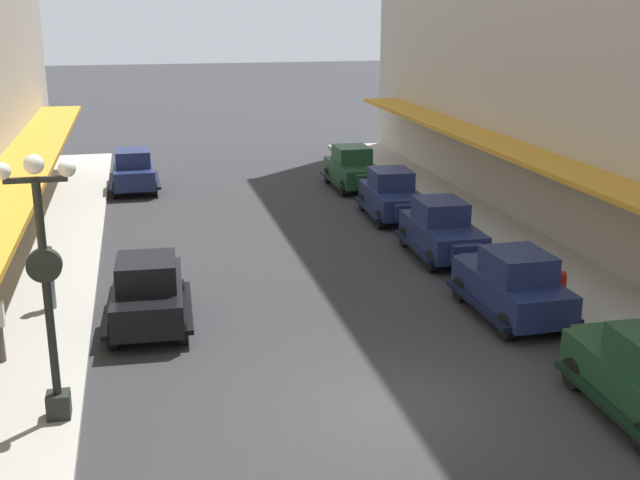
{
  "coord_description": "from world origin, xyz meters",
  "views": [
    {
      "loc": [
        -4.57,
        -13.87,
        7.84
      ],
      "look_at": [
        0.0,
        6.0,
        1.8
      ],
      "focal_mm": 44.7,
      "sensor_mm": 36.0,
      "label": 1
    }
  ],
  "objects_px": {
    "parked_car_2": "(442,229)",
    "parked_car_3": "(353,167)",
    "lamp_post_with_clock": "(46,279)",
    "parked_car_1": "(513,283)",
    "pedestrian_0": "(49,277)",
    "parked_car_6": "(148,290)",
    "fire_hydrant": "(562,285)",
    "parked_car_0": "(392,194)",
    "parked_car_5": "(134,169)"
  },
  "relations": [
    {
      "from": "parked_car_6",
      "to": "lamp_post_with_clock",
      "type": "bearing_deg",
      "value": -111.31
    },
    {
      "from": "parked_car_1",
      "to": "parked_car_5",
      "type": "height_order",
      "value": "same"
    },
    {
      "from": "fire_hydrant",
      "to": "parked_car_0",
      "type": "bearing_deg",
      "value": 99.52
    },
    {
      "from": "parked_car_0",
      "to": "parked_car_3",
      "type": "distance_m",
      "value": 5.3
    },
    {
      "from": "parked_car_3",
      "to": "pedestrian_0",
      "type": "relative_size",
      "value": 2.56
    },
    {
      "from": "parked_car_5",
      "to": "lamp_post_with_clock",
      "type": "xyz_separation_m",
      "value": [
        -1.55,
        -20.42,
        2.04
      ]
    },
    {
      "from": "parked_car_3",
      "to": "parked_car_5",
      "type": "height_order",
      "value": "same"
    },
    {
      "from": "parked_car_2",
      "to": "parked_car_5",
      "type": "height_order",
      "value": "same"
    },
    {
      "from": "lamp_post_with_clock",
      "to": "fire_hydrant",
      "type": "height_order",
      "value": "lamp_post_with_clock"
    },
    {
      "from": "parked_car_1",
      "to": "pedestrian_0",
      "type": "xyz_separation_m",
      "value": [
        -11.7,
        2.95,
        0.07
      ]
    },
    {
      "from": "parked_car_0",
      "to": "parked_car_5",
      "type": "xyz_separation_m",
      "value": [
        -9.55,
        6.97,
        0.0
      ]
    },
    {
      "from": "lamp_post_with_clock",
      "to": "pedestrian_0",
      "type": "bearing_deg",
      "value": 96.27
    },
    {
      "from": "parked_car_0",
      "to": "parked_car_1",
      "type": "relative_size",
      "value": 1.01
    },
    {
      "from": "parked_car_0",
      "to": "parked_car_6",
      "type": "height_order",
      "value": "same"
    },
    {
      "from": "lamp_post_with_clock",
      "to": "fire_hydrant",
      "type": "xyz_separation_m",
      "value": [
        12.75,
        3.64,
        -2.42
      ]
    },
    {
      "from": "parked_car_0",
      "to": "parked_car_2",
      "type": "xyz_separation_m",
      "value": [
        0.05,
        -5.04,
        0.0
      ]
    },
    {
      "from": "parked_car_1",
      "to": "fire_hydrant",
      "type": "bearing_deg",
      "value": 16.36
    },
    {
      "from": "lamp_post_with_clock",
      "to": "pedestrian_0",
      "type": "relative_size",
      "value": 3.09
    },
    {
      "from": "parked_car_5",
      "to": "parked_car_6",
      "type": "distance_m",
      "value": 15.74
    },
    {
      "from": "lamp_post_with_clock",
      "to": "parked_car_2",
      "type": "bearing_deg",
      "value": 37.03
    },
    {
      "from": "parked_car_0",
      "to": "parked_car_6",
      "type": "relative_size",
      "value": 1.0
    },
    {
      "from": "parked_car_1",
      "to": "parked_car_3",
      "type": "relative_size",
      "value": 1.0
    },
    {
      "from": "parked_car_0",
      "to": "pedestrian_0",
      "type": "distance_m",
      "value": 13.89
    },
    {
      "from": "parked_car_2",
      "to": "parked_car_5",
      "type": "relative_size",
      "value": 1.0
    },
    {
      "from": "parked_car_1",
      "to": "parked_car_6",
      "type": "distance_m",
      "value": 9.33
    },
    {
      "from": "parked_car_2",
      "to": "parked_car_3",
      "type": "xyz_separation_m",
      "value": [
        -0.14,
        10.33,
        0.0
      ]
    },
    {
      "from": "parked_car_0",
      "to": "parked_car_2",
      "type": "relative_size",
      "value": 1.01
    },
    {
      "from": "parked_car_3",
      "to": "lamp_post_with_clock",
      "type": "relative_size",
      "value": 0.83
    },
    {
      "from": "parked_car_6",
      "to": "lamp_post_with_clock",
      "type": "relative_size",
      "value": 0.84
    },
    {
      "from": "parked_car_6",
      "to": "pedestrian_0",
      "type": "relative_size",
      "value": 2.58
    },
    {
      "from": "parked_car_0",
      "to": "parked_car_6",
      "type": "distance_m",
      "value": 12.76
    },
    {
      "from": "parked_car_1",
      "to": "parked_car_2",
      "type": "distance_m",
      "value": 5.28
    },
    {
      "from": "parked_car_2",
      "to": "pedestrian_0",
      "type": "relative_size",
      "value": 2.57
    },
    {
      "from": "parked_car_1",
      "to": "fire_hydrant",
      "type": "relative_size",
      "value": 5.22
    },
    {
      "from": "parked_car_0",
      "to": "fire_hydrant",
      "type": "height_order",
      "value": "parked_car_0"
    },
    {
      "from": "parked_car_5",
      "to": "parked_car_6",
      "type": "xyz_separation_m",
      "value": [
        0.28,
        -15.74,
        0.0
      ]
    },
    {
      "from": "parked_car_1",
      "to": "parked_car_2",
      "type": "height_order",
      "value": "same"
    },
    {
      "from": "parked_car_6",
      "to": "fire_hydrant",
      "type": "bearing_deg",
      "value": -5.48
    },
    {
      "from": "parked_car_1",
      "to": "parked_car_3",
      "type": "xyz_separation_m",
      "value": [
        -0.02,
        15.61,
        0.0
      ]
    },
    {
      "from": "parked_car_0",
      "to": "parked_car_5",
      "type": "distance_m",
      "value": 11.83
    },
    {
      "from": "parked_car_3",
      "to": "parked_car_6",
      "type": "height_order",
      "value": "same"
    },
    {
      "from": "parked_car_3",
      "to": "lamp_post_with_clock",
      "type": "distance_m",
      "value": 21.84
    },
    {
      "from": "parked_car_2",
      "to": "parked_car_5",
      "type": "xyz_separation_m",
      "value": [
        -9.6,
        12.01,
        0.0
      ]
    },
    {
      "from": "parked_car_2",
      "to": "pedestrian_0",
      "type": "xyz_separation_m",
      "value": [
        -11.82,
        -2.33,
        0.07
      ]
    },
    {
      "from": "parked_car_3",
      "to": "parked_car_6",
      "type": "bearing_deg",
      "value": -123.15
    },
    {
      "from": "parked_car_0",
      "to": "parked_car_1",
      "type": "distance_m",
      "value": 10.32
    },
    {
      "from": "parked_car_6",
      "to": "lamp_post_with_clock",
      "type": "height_order",
      "value": "lamp_post_with_clock"
    },
    {
      "from": "fire_hydrant",
      "to": "parked_car_5",
      "type": "bearing_deg",
      "value": 123.71
    },
    {
      "from": "lamp_post_with_clock",
      "to": "fire_hydrant",
      "type": "distance_m",
      "value": 13.48
    },
    {
      "from": "fire_hydrant",
      "to": "pedestrian_0",
      "type": "bearing_deg",
      "value": 169.67
    }
  ]
}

